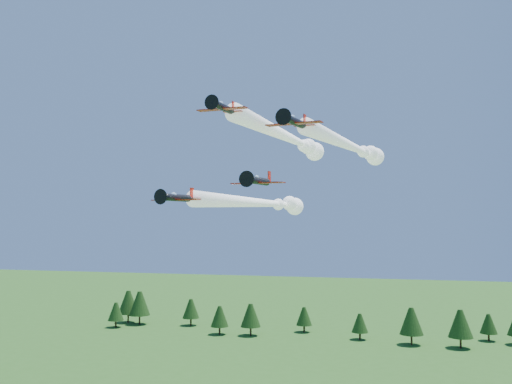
% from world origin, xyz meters
% --- Properties ---
extents(plane_lead, '(10.27, 50.90, 3.70)m').
position_xyz_m(plane_lead, '(2.77, 19.29, 51.50)').
color(plane_lead, black).
rests_on(plane_lead, ground).
extents(plane_left, '(15.46, 49.30, 3.70)m').
position_xyz_m(plane_left, '(-4.20, 27.42, 40.73)').
color(plane_left, black).
rests_on(plane_left, ground).
extents(plane_right, '(14.75, 52.22, 3.70)m').
position_xyz_m(plane_right, '(12.54, 28.03, 50.85)').
color(plane_right, black).
rests_on(plane_right, ground).
extents(plane_slot, '(8.54, 9.33, 2.98)m').
position_xyz_m(plane_slot, '(0.34, 6.36, 43.38)').
color(plane_slot, black).
rests_on(plane_slot, ground).
extents(treeline, '(164.21, 22.11, 11.78)m').
position_xyz_m(treeline, '(-6.10, 109.32, 6.57)').
color(treeline, '#382314').
rests_on(treeline, ground).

